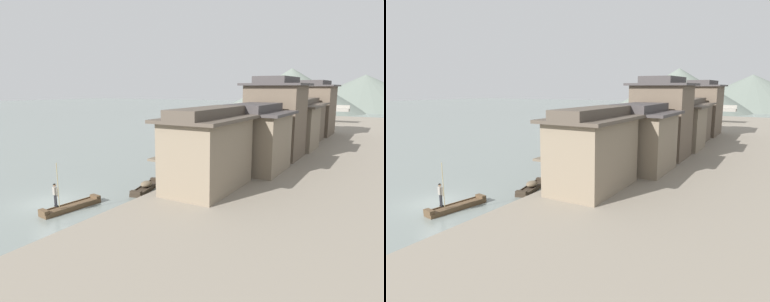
% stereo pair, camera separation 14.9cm
% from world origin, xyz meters
% --- Properties ---
extents(ground_plane, '(400.00, 400.00, 0.00)m').
position_xyz_m(ground_plane, '(0.00, 0.00, 0.00)').
color(ground_plane, gray).
extents(riverbank_right, '(18.00, 110.00, 0.79)m').
position_xyz_m(riverbank_right, '(15.33, 30.00, 0.40)').
color(riverbank_right, gray).
rests_on(riverbank_right, ground).
extents(boat_foreground_poled, '(1.50, 4.45, 0.51)m').
position_xyz_m(boat_foreground_poled, '(2.41, -0.07, 0.17)').
color(boat_foreground_poled, brown).
rests_on(boat_foreground_poled, ground).
extents(boatman_person, '(0.57, 0.31, 3.04)m').
position_xyz_m(boatman_person, '(2.29, -1.20, 1.52)').
color(boatman_person, black).
rests_on(boatman_person, boat_foreground_poled).
extents(boat_moored_nearest, '(2.02, 4.46, 0.75)m').
position_xyz_m(boat_moored_nearest, '(4.11, 6.20, 0.26)').
color(boat_moored_nearest, '#33281E').
rests_on(boat_moored_nearest, ground).
extents(boat_moored_second, '(1.94, 4.99, 0.40)m').
position_xyz_m(boat_moored_second, '(4.72, 26.74, 0.13)').
color(boat_moored_second, '#33281E').
rests_on(boat_moored_second, ground).
extents(boat_moored_third, '(4.06, 4.24, 0.75)m').
position_xyz_m(boat_moored_third, '(3.94, 42.25, 0.26)').
color(boat_moored_third, brown).
rests_on(boat_moored_third, ground).
extents(boat_moored_far, '(1.22, 3.96, 0.71)m').
position_xyz_m(boat_moored_far, '(4.72, 33.78, 0.26)').
color(boat_moored_far, brown).
rests_on(boat_moored_far, ground).
extents(boat_midriver_drifting, '(1.75, 4.76, 0.43)m').
position_xyz_m(boat_midriver_drifting, '(4.50, 15.20, 0.14)').
color(boat_midriver_drifting, brown).
rests_on(boat_midriver_drifting, ground).
extents(house_waterfront_nearest, '(5.37, 8.30, 6.14)m').
position_xyz_m(house_waterfront_nearest, '(9.48, 6.83, 3.79)').
color(house_waterfront_nearest, '#7F705B').
rests_on(house_waterfront_nearest, riverbank_right).
extents(house_waterfront_second, '(6.81, 6.88, 6.14)m').
position_xyz_m(house_waterfront_second, '(10.20, 14.33, 3.79)').
color(house_waterfront_second, '#7F705B').
rests_on(house_waterfront_second, riverbank_right).
extents(house_waterfront_tall, '(6.72, 6.34, 8.74)m').
position_xyz_m(house_waterfront_tall, '(10.15, 21.38, 5.10)').
color(house_waterfront_tall, brown).
rests_on(house_waterfront_tall, riverbank_right).
extents(house_waterfront_narrow, '(7.02, 6.71, 6.14)m').
position_xyz_m(house_waterfront_narrow, '(10.30, 27.89, 3.79)').
color(house_waterfront_narrow, '#7F705B').
rests_on(house_waterfront_narrow, riverbank_right).
extents(house_waterfront_far, '(6.36, 7.17, 6.14)m').
position_xyz_m(house_waterfront_far, '(9.98, 35.11, 3.79)').
color(house_waterfront_far, brown).
rests_on(house_waterfront_far, riverbank_right).
extents(house_waterfront_end, '(6.69, 8.23, 8.74)m').
position_xyz_m(house_waterfront_end, '(10.13, 42.97, 5.08)').
color(house_waterfront_end, brown).
rests_on(house_waterfront_end, riverbank_right).
extents(mooring_post_dock_near, '(0.20, 0.20, 0.73)m').
position_xyz_m(mooring_post_dock_near, '(6.68, 4.82, 1.16)').
color(mooring_post_dock_near, '#473828').
rests_on(mooring_post_dock_near, riverbank_right).
extents(mooring_post_dock_mid, '(0.20, 0.20, 0.88)m').
position_xyz_m(mooring_post_dock_mid, '(6.68, 15.83, 1.23)').
color(mooring_post_dock_mid, '#473828').
rests_on(mooring_post_dock_mid, riverbank_right).
extents(stone_bridge, '(26.27, 2.40, 4.67)m').
position_xyz_m(stone_bridge, '(0.00, 64.70, 3.06)').
color(stone_bridge, gray).
rests_on(stone_bridge, ground).
extents(hill_far_west, '(58.19, 58.19, 13.58)m').
position_xyz_m(hill_far_west, '(10.71, 138.66, 6.79)').
color(hill_far_west, slate).
rests_on(hill_far_west, ground).
extents(hill_far_centre, '(50.90, 50.90, 15.39)m').
position_xyz_m(hill_far_centre, '(-11.51, 111.67, 7.69)').
color(hill_far_centre, slate).
rests_on(hill_far_centre, ground).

